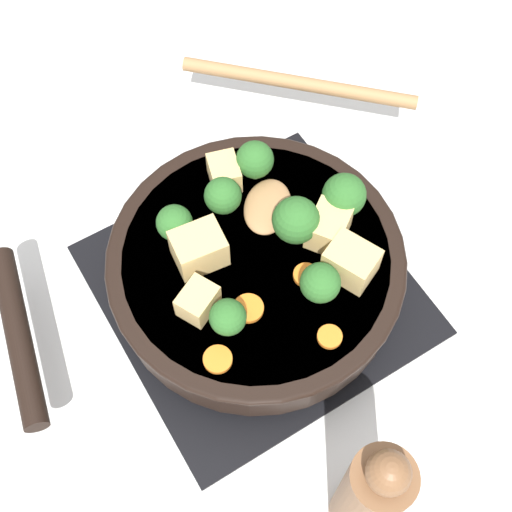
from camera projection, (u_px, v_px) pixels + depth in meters
name	position (u px, v px, depth m)	size (l,w,h in m)	color
ground_plane	(256.00, 290.00, 0.78)	(2.40, 2.40, 0.00)	silver
front_burner_grate	(256.00, 285.00, 0.77)	(0.31, 0.31, 0.03)	black
skillet_pan	(253.00, 267.00, 0.73)	(0.42, 0.30, 0.05)	black
wooden_spoon	(287.00, 129.00, 0.78)	(0.26, 0.26, 0.02)	#A87A4C
tofu_cube_center_large	(199.00, 248.00, 0.69)	(0.05, 0.04, 0.04)	#DBB770
tofu_cube_near_handle	(351.00, 262.00, 0.69)	(0.05, 0.04, 0.04)	#DBB770
tofu_cube_east_chunk	(224.00, 173.00, 0.74)	(0.04, 0.03, 0.03)	#DBB770
tofu_cube_west_chunk	(198.00, 301.00, 0.67)	(0.04, 0.03, 0.03)	#DBB770
tofu_cube_back_piece	(329.00, 227.00, 0.71)	(0.04, 0.04, 0.04)	#DBB770
broccoli_floret_near_spoon	(320.00, 283.00, 0.67)	(0.04, 0.04, 0.05)	#709956
broccoli_floret_center_top	(228.00, 317.00, 0.65)	(0.04, 0.04, 0.04)	#709956
broccoli_floret_east_rim	(342.00, 193.00, 0.71)	(0.04, 0.04, 0.05)	#709956
broccoli_floret_west_rim	(175.00, 223.00, 0.70)	(0.04, 0.04, 0.04)	#709956
broccoli_floret_north_edge	(255.00, 160.00, 0.73)	(0.04, 0.04, 0.05)	#709956
broccoli_floret_south_cluster	(220.00, 198.00, 0.71)	(0.04, 0.04, 0.05)	#709956
broccoli_floret_mid_floret	(296.00, 220.00, 0.70)	(0.05, 0.05, 0.05)	#709956
carrot_slice_orange_thin	(248.00, 308.00, 0.68)	(0.03, 0.03, 0.01)	orange
carrot_slice_near_center	(330.00, 337.00, 0.67)	(0.02, 0.02, 0.01)	orange
carrot_slice_edge_slice	(306.00, 275.00, 0.70)	(0.03, 0.03, 0.01)	orange
carrot_slice_under_broccoli	(218.00, 359.00, 0.66)	(0.03, 0.03, 0.01)	orange
pepper_mill	(370.00, 495.00, 0.59)	(0.05, 0.05, 0.20)	brown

